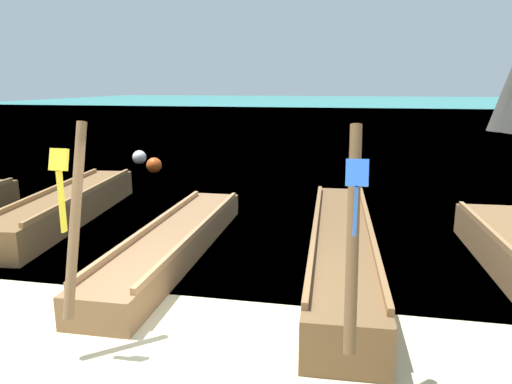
{
  "coord_description": "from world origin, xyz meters",
  "views": [
    {
      "loc": [
        1.68,
        -5.33,
        3.13
      ],
      "look_at": [
        0.0,
        3.04,
        1.19
      ],
      "focal_mm": 33.71,
      "sensor_mm": 36.0,
      "label": 1
    }
  ],
  "objects_px": {
    "longtail_boat_yellow_ribbon": "(174,241)",
    "mooring_buoy_far": "(139,157)",
    "longtail_boat_red_ribbon": "(68,207)",
    "longtail_boat_blue_ribbon": "(342,247)",
    "mooring_buoy_near": "(154,165)"
  },
  "relations": [
    {
      "from": "longtail_boat_yellow_ribbon",
      "to": "mooring_buoy_far",
      "type": "distance_m",
      "value": 10.8
    },
    {
      "from": "longtail_boat_red_ribbon",
      "to": "longtail_boat_yellow_ribbon",
      "type": "bearing_deg",
      "value": -27.34
    },
    {
      "from": "longtail_boat_red_ribbon",
      "to": "mooring_buoy_near",
      "type": "bearing_deg",
      "value": 94.66
    },
    {
      "from": "longtail_boat_yellow_ribbon",
      "to": "longtail_boat_blue_ribbon",
      "type": "distance_m",
      "value": 3.06
    },
    {
      "from": "mooring_buoy_near",
      "to": "longtail_boat_blue_ribbon",
      "type": "bearing_deg",
      "value": -48.88
    },
    {
      "from": "longtail_boat_yellow_ribbon",
      "to": "mooring_buoy_near",
      "type": "xyz_separation_m",
      "value": [
        -3.75,
        7.86,
        0.01
      ]
    },
    {
      "from": "longtail_boat_blue_ribbon",
      "to": "mooring_buoy_near",
      "type": "distance_m",
      "value": 10.34
    },
    {
      "from": "longtail_boat_red_ribbon",
      "to": "mooring_buoy_far",
      "type": "distance_m",
      "value": 8.07
    },
    {
      "from": "mooring_buoy_near",
      "to": "mooring_buoy_far",
      "type": "distance_m",
      "value": 2.14
    },
    {
      "from": "longtail_boat_yellow_ribbon",
      "to": "mooring_buoy_near",
      "type": "bearing_deg",
      "value": 115.5
    },
    {
      "from": "longtail_boat_yellow_ribbon",
      "to": "mooring_buoy_far",
      "type": "bearing_deg",
      "value": 118.04
    },
    {
      "from": "mooring_buoy_near",
      "to": "mooring_buoy_far",
      "type": "bearing_deg",
      "value": 128.45
    },
    {
      "from": "longtail_boat_red_ribbon",
      "to": "mooring_buoy_far",
      "type": "xyz_separation_m",
      "value": [
        -1.84,
        7.86,
        -0.07
      ]
    },
    {
      "from": "mooring_buoy_near",
      "to": "mooring_buoy_far",
      "type": "xyz_separation_m",
      "value": [
        -1.33,
        1.68,
        -0.0
      ]
    },
    {
      "from": "mooring_buoy_near",
      "to": "longtail_boat_yellow_ribbon",
      "type": "bearing_deg",
      "value": -64.5
    }
  ]
}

